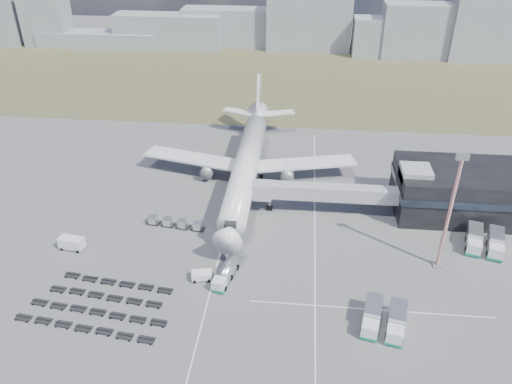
{
  "coord_description": "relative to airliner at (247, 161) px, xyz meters",
  "views": [
    {
      "loc": [
        12.27,
        -70.07,
        58.91
      ],
      "look_at": [
        3.23,
        20.97,
        4.0
      ],
      "focal_mm": 35.0,
      "sensor_mm": 36.0,
      "label": 1
    }
  ],
  "objects": [
    {
      "name": "airliner",
      "position": [
        0.0,
        0.0,
        0.0
      ],
      "size": [
        51.59,
        64.53,
        17.62
      ],
      "color": "silver",
      "rests_on": "ground"
    },
    {
      "name": "service_trucks_far",
      "position": [
        48.33,
        -21.43,
        -3.59
      ],
      "size": [
        8.31,
        9.22,
        3.14
      ],
      "rotation": [
        0.0,
        0.0,
        -0.26
      ],
      "color": "silver",
      "rests_on": "ground"
    },
    {
      "name": "ground",
      "position": [
        0.0,
        -32.38,
        -5.29
      ],
      "size": [
        420.0,
        420.0,
        0.0
      ],
      "primitive_type": "plane",
      "color": "#565659",
      "rests_on": "ground"
    },
    {
      "name": "utility_van",
      "position": [
        -30.53,
        -29.41,
        -4.04
      ],
      "size": [
        5.03,
        2.8,
        2.51
      ],
      "primitive_type": "cube",
      "rotation": [
        0.0,
        0.0,
        -0.14
      ],
      "color": "silver",
      "rests_on": "ground"
    },
    {
      "name": "catering_truck",
      "position": [
        0.57,
        3.37,
        -3.92
      ],
      "size": [
        3.67,
        6.22,
        2.67
      ],
      "rotation": [
        0.0,
        0.0,
        0.23
      ],
      "color": "silver",
      "rests_on": "ground"
    },
    {
      "name": "service_trucks_near",
      "position": [
        26.66,
        -44.11,
        -3.62
      ],
      "size": [
        7.88,
        8.85,
        3.08
      ],
      "rotation": [
        0.0,
        0.0,
        -0.22
      ],
      "color": "silver",
      "rests_on": "ground"
    },
    {
      "name": "uld_row",
      "position": [
        -12.52,
        -20.32,
        -4.27
      ],
      "size": [
        12.4,
        3.21,
        1.7
      ],
      "rotation": [
        0.0,
        0.0,
        -0.13
      ],
      "color": "black",
      "rests_on": "ground"
    },
    {
      "name": "floodlight_mast",
      "position": [
        38.41,
        -27.6,
        6.17
      ],
      "size": [
        2.13,
        1.77,
        22.86
      ],
      "rotation": [
        0.0,
        0.0,
        0.02
      ],
      "color": "#AF1C1C",
      "rests_on": "ground"
    },
    {
      "name": "skyline",
      "position": [
        5.82,
        114.79,
        5.33
      ],
      "size": [
        300.3,
        24.29,
        25.99
      ],
      "color": "gray",
      "rests_on": "ground"
    },
    {
      "name": "baggage_dollies",
      "position": [
        -19.67,
        -44.06,
        -4.97
      ],
      "size": [
        25.08,
        15.0,
        0.63
      ],
      "rotation": [
        0.0,
        0.0,
        -0.12
      ],
      "color": "black",
      "rests_on": "ground"
    },
    {
      "name": "fuel_tanker",
      "position": [
        0.31,
        -34.99,
        -3.88
      ],
      "size": [
        4.19,
        9.02,
        2.83
      ],
      "rotation": [
        0.0,
        0.0,
        -0.24
      ],
      "color": "silver",
      "rests_on": "ground"
    },
    {
      "name": "grass_strip",
      "position": [
        0.0,
        77.62,
        -5.29
      ],
      "size": [
        420.0,
        90.0,
        0.01
      ],
      "primitive_type": "cube",
      "color": "brown",
      "rests_on": "ground"
    },
    {
      "name": "pushback_tug",
      "position": [
        -4.0,
        -35.69,
        -4.5
      ],
      "size": [
        3.89,
        2.68,
        1.58
      ],
      "primitive_type": "cube",
      "rotation": [
        0.0,
        0.0,
        0.2
      ],
      "color": "silver",
      "rests_on": "ground"
    },
    {
      "name": "lane_markings",
      "position": [
        9.77,
        -29.38,
        -5.29
      ],
      "size": [
        47.12,
        110.0,
        0.01
      ],
      "color": "silver",
      "rests_on": "ground"
    },
    {
      "name": "jet_bridge",
      "position": [
        15.9,
        -11.95,
        -0.24
      ],
      "size": [
        30.3,
        3.8,
        7.05
      ],
      "color": "#939399",
      "rests_on": "ground"
    },
    {
      "name": "terminal",
      "position": [
        47.77,
        -8.41,
        -0.04
      ],
      "size": [
        30.4,
        16.4,
        11.0
      ],
      "color": "black",
      "rests_on": "ground"
    }
  ]
}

